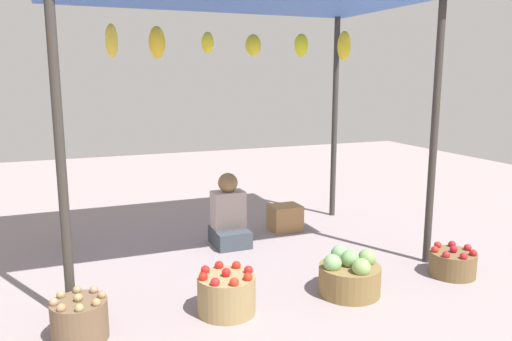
{
  "coord_description": "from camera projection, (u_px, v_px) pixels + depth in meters",
  "views": [
    {
      "loc": [
        -1.65,
        -4.61,
        1.78
      ],
      "look_at": [
        0.0,
        -0.5,
        0.95
      ],
      "focal_mm": 35.21,
      "sensor_mm": 36.0,
      "label": 1
    }
  ],
  "objects": [
    {
      "name": "basket_red_apples",
      "position": [
        453.0,
        263.0,
        4.56
      ],
      "size": [
        0.41,
        0.41,
        0.28
      ],
      "color": "brown",
      "rests_on": "ground"
    },
    {
      "name": "ground_plane",
      "position": [
        238.0,
        253.0,
        5.14
      ],
      "size": [
        14.0,
        14.0,
        0.0
      ],
      "primitive_type": "plane",
      "color": "gray"
    },
    {
      "name": "basket_potatoes",
      "position": [
        80.0,
        319.0,
        3.44
      ],
      "size": [
        0.38,
        0.38,
        0.33
      ],
      "color": "brown",
      "rests_on": "ground"
    },
    {
      "name": "basket_red_tomatoes",
      "position": [
        226.0,
        293.0,
        3.82
      ],
      "size": [
        0.44,
        0.44,
        0.36
      ],
      "color": "#977D50",
      "rests_on": "ground"
    },
    {
      "name": "vendor_person",
      "position": [
        229.0,
        217.0,
        5.36
      ],
      "size": [
        0.36,
        0.44,
        0.78
      ],
      "color": "#394149",
      "rests_on": "ground"
    },
    {
      "name": "wooden_crate_near_vendor",
      "position": [
        285.0,
        218.0,
        5.9
      ],
      "size": [
        0.35,
        0.29,
        0.3
      ],
      "primitive_type": "cube",
      "color": "#AB7D4C",
      "rests_on": "ground"
    },
    {
      "name": "market_stall_structure",
      "position": [
        236.0,
        18.0,
        4.72
      ],
      "size": [
        3.56,
        2.11,
        2.54
      ],
      "color": "#38332D",
      "rests_on": "ground"
    },
    {
      "name": "basket_cabbages",
      "position": [
        350.0,
        275.0,
        4.16
      ],
      "size": [
        0.51,
        0.51,
        0.38
      ],
      "color": "olive",
      "rests_on": "ground"
    }
  ]
}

